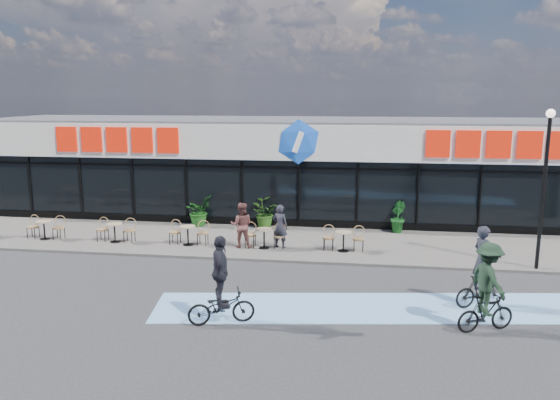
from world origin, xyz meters
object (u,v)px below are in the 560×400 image
object	(u,v)px
potted_plant_mid	(263,213)
patron_right	(241,225)
potted_plant_right	(397,217)
cyclist_b	(481,276)
potted_plant_left	(198,211)
cyclist_a	(488,290)
patron_left	(280,226)
lamp_post	(545,176)

from	to	relation	value
potted_plant_mid	patron_right	xyz separation A→B (m)	(-0.25, -3.18, 0.22)
patron_right	potted_plant_mid	bearing A→B (deg)	-99.95
potted_plant_right	cyclist_b	bearing A→B (deg)	-77.24
potted_plant_left	potted_plant_mid	size ratio (longest dim) A/B	1.02
potted_plant_left	cyclist_a	distance (m)	13.71
potted_plant_mid	cyclist_a	size ratio (longest dim) A/B	0.56
cyclist_a	patron_right	bearing A→B (deg)	140.35
potted_plant_right	patron_right	world-z (taller)	patron_right
patron_right	patron_left	bearing A→B (deg)	-179.58
cyclist_a	cyclist_b	xyz separation A→B (m)	(0.21, 1.64, -0.20)
patron_left	cyclist_b	distance (m)	7.80
potted_plant_left	potted_plant_mid	bearing A→B (deg)	1.33
potted_plant_left	patron_left	size ratio (longest dim) A/B	0.79
potted_plant_left	patron_left	xyz separation A→B (m)	(4.04, -2.97, 0.17)
lamp_post	cyclist_b	xyz separation A→B (m)	(-2.51, -3.43, -2.30)
cyclist_b	patron_right	bearing A→B (deg)	149.37
patron_right	lamp_post	bearing A→B (deg)	168.39
patron_left	patron_right	size ratio (longest dim) A/B	0.96
lamp_post	cyclist_b	world-z (taller)	lamp_post
potted_plant_right	cyclist_a	size ratio (longest dim) A/B	0.57
lamp_post	potted_plant_left	bearing A→B (deg)	161.69
potted_plant_left	cyclist_a	xyz separation A→B (m)	(10.06, -9.31, 0.33)
potted_plant_left	cyclist_a	bearing A→B (deg)	-42.76
lamp_post	potted_plant_left	xyz separation A→B (m)	(-12.79, 4.23, -2.44)
potted_plant_left	patron_right	bearing A→B (deg)	-50.21
patron_right	cyclist_b	world-z (taller)	cyclist_b
lamp_post	patron_left	bearing A→B (deg)	171.81
potted_plant_left	cyclist_b	world-z (taller)	cyclist_b
patron_right	cyclist_a	xyz separation A→B (m)	(7.47, -6.19, 0.13)
potted_plant_mid	potted_plant_right	size ratio (longest dim) A/B	0.98
lamp_post	patron_right	distance (m)	10.49
potted_plant_left	cyclist_b	distance (m)	12.82
lamp_post	potted_plant_mid	distance (m)	11.10
potted_plant_left	potted_plant_right	distance (m)	8.53
potted_plant_left	patron_left	bearing A→B (deg)	-36.34
lamp_post	patron_right	size ratio (longest dim) A/B	3.05
cyclist_a	potted_plant_right	bearing A→B (deg)	99.34
patron_left	lamp_post	bearing A→B (deg)	-168.83
potted_plant_left	patron_right	world-z (taller)	patron_right
patron_right	cyclist_b	xyz separation A→B (m)	(7.68, -4.55, -0.06)
patron_left	cyclist_b	world-z (taller)	cyclist_b
potted_plant_right	cyclist_a	bearing A→B (deg)	-80.66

